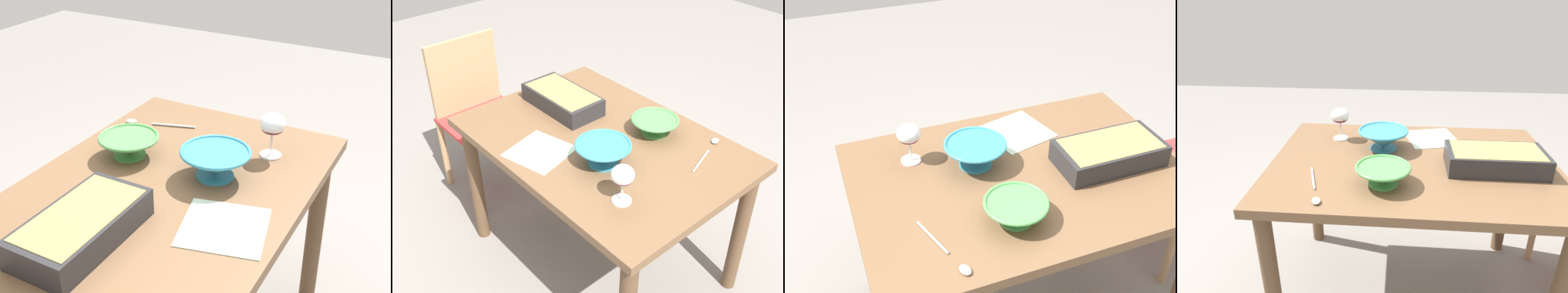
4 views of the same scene
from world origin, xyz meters
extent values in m
cube|color=brown|center=(0.00, 0.00, 0.72)|extent=(1.21, 0.85, 0.04)
cylinder|color=brown|center=(-0.54, 0.36, 0.35)|extent=(0.07, 0.07, 0.70)
cylinder|color=brown|center=(0.54, 0.36, 0.35)|extent=(0.07, 0.07, 0.70)
cylinder|color=tan|center=(0.70, 0.28, 0.22)|extent=(0.04, 0.04, 0.45)
cylinder|color=tan|center=(0.70, -0.12, 0.22)|extent=(0.04, 0.04, 0.45)
cylinder|color=white|center=(-0.35, 0.22, 0.74)|extent=(0.07, 0.07, 0.01)
cylinder|color=white|center=(-0.35, 0.22, 0.78)|extent=(0.01, 0.01, 0.08)
ellipsoid|color=white|center=(-0.35, 0.22, 0.86)|extent=(0.09, 0.09, 0.07)
ellipsoid|color=#4C0A19|center=(-0.35, 0.22, 0.85)|extent=(0.08, 0.08, 0.04)
cube|color=#262628|center=(0.33, -0.05, 0.78)|extent=(0.39, 0.20, 0.08)
cube|color=#9E8C47|center=(0.33, -0.05, 0.82)|extent=(0.35, 0.18, 0.02)
cylinder|color=#4C994C|center=(-0.12, -0.21, 0.74)|extent=(0.11, 0.11, 0.01)
cone|color=#4C994C|center=(-0.12, -0.21, 0.78)|extent=(0.20, 0.20, 0.06)
torus|color=#4C994C|center=(-0.12, -0.21, 0.81)|extent=(0.21, 0.21, 0.01)
cylinder|color=teal|center=(-0.13, 0.11, 0.74)|extent=(0.12, 0.12, 0.01)
cone|color=teal|center=(-0.13, 0.11, 0.79)|extent=(0.22, 0.22, 0.08)
torus|color=teal|center=(-0.13, 0.11, 0.83)|extent=(0.23, 0.23, 0.01)
cylinder|color=silver|center=(-0.39, -0.20, 0.74)|extent=(0.06, 0.16, 0.01)
ellipsoid|color=silver|center=(-0.34, -0.36, 0.75)|extent=(0.04, 0.05, 0.01)
cube|color=#B2CCB7|center=(0.10, 0.26, 0.74)|extent=(0.29, 0.29, 0.00)
camera|label=1|loc=(1.18, 0.76, 1.62)|focal=48.60mm
camera|label=2|loc=(-1.32, 1.22, 1.94)|focal=45.49mm
camera|label=3|loc=(-0.64, -1.27, 1.86)|focal=45.96mm
camera|label=4|loc=(-0.06, -1.34, 1.40)|focal=31.52mm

